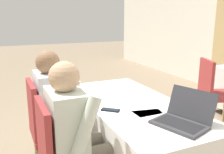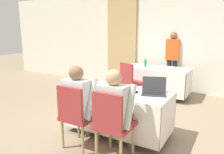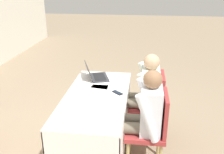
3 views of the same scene
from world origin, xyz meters
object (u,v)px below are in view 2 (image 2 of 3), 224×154
(laptop, at_px, (154,91))
(person_white_shirt, at_px, (116,108))
(chair_near_right, at_px, (112,123))
(water_bottle, at_px, (145,63))
(chair_far_spare, at_px, (130,81))
(person_red_shirt, at_px, (172,58))
(chair_near_left, at_px, (76,114))
(cell_phone, at_px, (116,95))
(person_checkered_shirt, at_px, (81,101))

(laptop, xyz_separation_m, person_white_shirt, (-0.25, -0.68, -0.09))
(chair_near_right, bearing_deg, person_white_shirt, -90.00)
(laptop, relative_size, water_bottle, 1.72)
(chair_far_spare, xyz_separation_m, person_red_shirt, (0.53, 1.48, 0.40))
(chair_near_left, xyz_separation_m, person_red_shirt, (0.33, 3.65, 0.40))
(person_white_shirt, bearing_deg, chair_near_right, 90.00)
(cell_phone, relative_size, chair_near_right, 0.16)
(chair_near_right, relative_size, chair_far_spare, 1.00)
(water_bottle, xyz_separation_m, person_white_shirt, (0.72, -2.83, -0.16))
(chair_near_left, bearing_deg, chair_near_right, -180.00)
(person_red_shirt, bearing_deg, person_white_shirt, -91.09)
(chair_far_spare, bearing_deg, laptop, 148.99)
(laptop, xyz_separation_m, person_checkered_shirt, (-0.82, -0.68, -0.09))
(chair_far_spare, bearing_deg, person_red_shirt, -87.35)
(chair_near_left, bearing_deg, person_checkered_shirt, -90.00)
(cell_phone, height_order, water_bottle, water_bottle)
(laptop, relative_size, person_white_shirt, 0.36)
(water_bottle, height_order, person_white_shirt, person_white_shirt)
(chair_far_spare, relative_size, person_red_shirt, 0.58)
(person_white_shirt, bearing_deg, person_red_shirt, -86.08)
(chair_far_spare, distance_m, person_red_shirt, 1.62)
(water_bottle, height_order, person_checkered_shirt, person_checkered_shirt)
(chair_near_right, xyz_separation_m, chair_far_spare, (-0.78, 2.18, 0.00))
(laptop, xyz_separation_m, cell_phone, (-0.44, -0.35, -0.04))
(chair_near_left, xyz_separation_m, person_checkered_shirt, (0.00, 0.10, 0.16))
(person_checkered_shirt, bearing_deg, laptop, -140.53)
(chair_near_right, bearing_deg, chair_near_left, 0.00)
(laptop, height_order, person_red_shirt, person_red_shirt)
(laptop, distance_m, person_red_shirt, 2.92)
(cell_phone, xyz_separation_m, chair_near_right, (0.19, -0.43, -0.21))
(water_bottle, xyz_separation_m, chair_near_left, (0.16, -2.93, -0.32))
(chair_near_left, bearing_deg, cell_phone, -131.26)
(chair_near_left, distance_m, chair_far_spare, 2.19)
(cell_phone, distance_m, chair_near_right, 0.52)
(laptop, bearing_deg, cell_phone, -160.39)
(laptop, height_order, cell_phone, laptop)
(cell_phone, bearing_deg, person_red_shirt, 132.33)
(water_bottle, bearing_deg, person_white_shirt, -75.63)
(laptop, xyz_separation_m, chair_far_spare, (-1.03, 1.40, -0.25))
(laptop, bearing_deg, chair_far_spare, 107.78)
(laptop, bearing_deg, water_bottle, 95.81)
(laptop, relative_size, chair_near_right, 0.47)
(cell_phone, distance_m, person_red_shirt, 3.23)
(chair_near_right, bearing_deg, cell_phone, -66.13)
(chair_near_left, distance_m, chair_near_right, 0.57)
(laptop, xyz_separation_m, water_bottle, (-0.98, 2.15, 0.07))
(chair_near_left, bearing_deg, chair_far_spare, -84.52)
(chair_near_right, height_order, person_red_shirt, person_red_shirt)
(cell_phone, height_order, chair_near_right, chair_near_right)
(chair_near_right, bearing_deg, laptop, -107.97)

